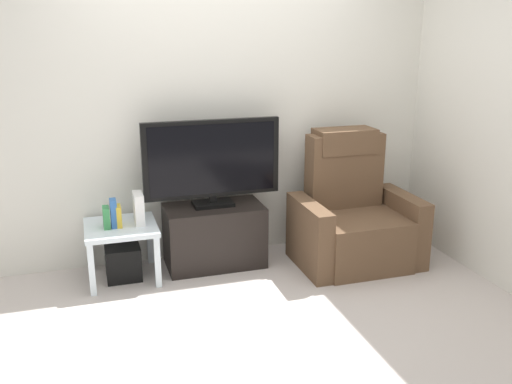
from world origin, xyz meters
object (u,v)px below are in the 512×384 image
Objects in this scene: tv_stand at (214,235)px; side_table at (121,234)px; television at (212,161)px; book_leftmost at (106,217)px; recliner_armchair at (353,218)px; book_rightmost at (119,216)px; book_middle at (114,213)px; game_console at (139,208)px; subwoofer_box at (123,262)px.

tv_stand is 0.75m from side_table.
television is 6.86× the size of book_leftmost.
recliner_armchair is 1.89m from book_rightmost.
side_table is at bearing 24.05° from book_middle.
side_table is 3.27× the size of book_rightmost.
game_console is at bearing 11.02° from book_rightmost.
book_rightmost is at bearing -175.04° from tv_stand.
game_console reaches higher than side_table.
television reaches higher than game_console.
tv_stand is at bearing 3.48° from subwoofer_box.
book_leftmost is at bearing 173.83° from recliner_armchair.
book_rightmost is at bearing 0.00° from book_leftmost.
book_leftmost is 0.25m from game_console.
subwoofer_box is (-1.87, 0.20, -0.24)m from recliner_armchair.
side_table is 0.18m from book_leftmost.
television reaches higher than subwoofer_box.
television is at bearing 4.94° from subwoofer_box.
subwoofer_box is at bearing 172.93° from recliner_armchair.
tv_stand is 0.62m from television.
tv_stand is 3.67× the size of book_middle.
game_console is at bearing 6.98° from book_leftmost.
side_table is at bearing 11.31° from book_leftmost.
side_table is at bearing 172.93° from recliner_armchair.
book_leftmost is at bearing -175.58° from tv_stand.
side_table is at bearing -135.00° from subwoofer_box.
side_table is at bearing -175.06° from television.
tv_stand is 4.77× the size of book_rightmost.
recliner_armchair reaches higher than subwoofer_box.
tv_stand is 0.84m from book_middle.
book_rightmost is at bearing 0.00° from book_middle.
side_table is at bearing 65.82° from book_rightmost.
television is at bearing 5.18° from game_console.
subwoofer_box is at bearing -176.05° from game_console.
book_rightmost is (-1.87, 0.18, 0.15)m from recliner_armchair.
book_middle is (-1.91, 0.18, 0.17)m from recliner_armchair.
book_middle is at bearing 180.00° from book_rightmost.
side_table is 2.51× the size of book_middle.
book_middle is 0.90× the size of game_console.
television reaches higher than tv_stand.
recliner_armchair reaches higher than book_rightmost.
recliner_armchair reaches higher than game_console.
television is 1.26m from recliner_armchair.
game_console is (-1.72, 0.21, 0.18)m from recliner_armchair.
book_rightmost is (0.09, 0.00, 0.00)m from book_leftmost.
game_console is at bearing -174.82° from television.
book_middle is (-0.79, -0.07, 0.29)m from tv_stand.
television is 1.05m from subwoofer_box.
book_middle reaches higher than tv_stand.
book_middle is at bearing -171.02° from game_console.
book_rightmost is at bearing -168.98° from game_console.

